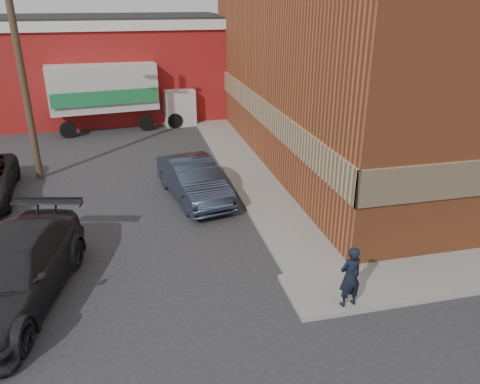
{
  "coord_description": "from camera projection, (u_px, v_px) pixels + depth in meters",
  "views": [
    {
      "loc": [
        -3.78,
        -9.65,
        6.73
      ],
      "look_at": [
        -0.84,
        2.75,
        1.32
      ],
      "focal_mm": 35.0,
      "sensor_mm": 36.0,
      "label": 1
    }
  ],
  "objects": [
    {
      "name": "warehouse",
      "position": [
        88.0,
        66.0,
        27.62
      ],
      "size": [
        16.3,
        8.3,
        5.6
      ],
      "color": "maroon",
      "rests_on": "ground"
    },
    {
      "name": "utility_pole",
      "position": [
        19.0,
        54.0,
        16.69
      ],
      "size": [
        2.0,
        0.26,
        9.0
      ],
      "color": "#4D3B26",
      "rests_on": "ground"
    },
    {
      "name": "sidewalk_west",
      "position": [
        239.0,
        161.0,
        20.24
      ],
      "size": [
        1.8,
        18.0,
        0.12
      ],
      "primitive_type": "cube",
      "color": "gray",
      "rests_on": "ground"
    },
    {
      "name": "man",
      "position": [
        350.0,
        277.0,
        10.49
      ],
      "size": [
        0.59,
        0.43,
        1.5
      ],
      "primitive_type": "imported",
      "rotation": [
        0.0,
        0.0,
        3.29
      ],
      "color": "black",
      "rests_on": "sidewalk_south"
    },
    {
      "name": "sedan",
      "position": [
        194.0,
        180.0,
        16.4
      ],
      "size": [
        2.33,
        4.54,
        1.43
      ],
      "primitive_type": "imported",
      "rotation": [
        0.0,
        0.0,
        0.2
      ],
      "color": "#2B3448",
      "rests_on": "ground"
    },
    {
      "name": "box_truck",
      "position": [
        116.0,
        92.0,
        24.55
      ],
      "size": [
        7.22,
        2.92,
        3.46
      ],
      "rotation": [
        0.0,
        0.0,
        0.12
      ],
      "color": "silver",
      "rests_on": "ground"
    },
    {
      "name": "brick_building",
      "position": [
        417.0,
        45.0,
        20.11
      ],
      "size": [
        14.25,
        18.25,
        9.36
      ],
      "color": "#9F4D29",
      "rests_on": "ground"
    },
    {
      "name": "ground",
      "position": [
        296.0,
        276.0,
        12.08
      ],
      "size": [
        90.0,
        90.0,
        0.0
      ],
      "primitive_type": "plane",
      "color": "#28282B",
      "rests_on": "ground"
    },
    {
      "name": "suv_b",
      "position": [
        10.0,
        273.0,
        10.77
      ],
      "size": [
        3.42,
        5.83,
        1.59
      ],
      "primitive_type": "imported",
      "rotation": [
        0.0,
        0.0,
        -0.23
      ],
      "color": "#272729",
      "rests_on": "ground"
    }
  ]
}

